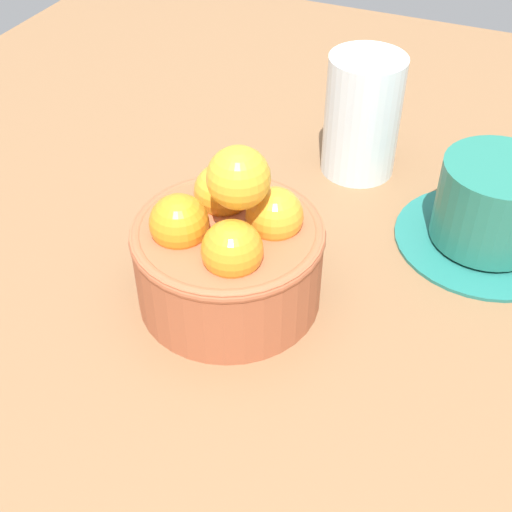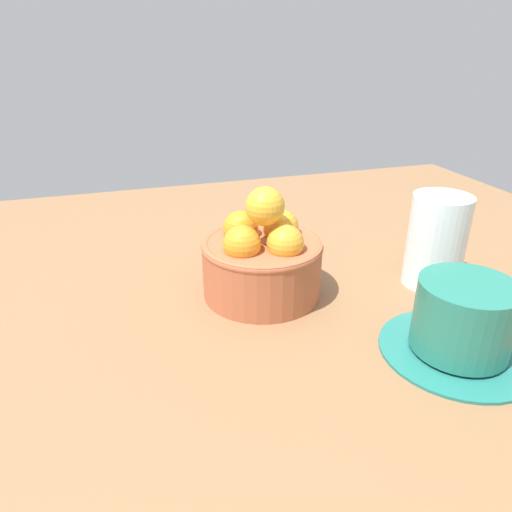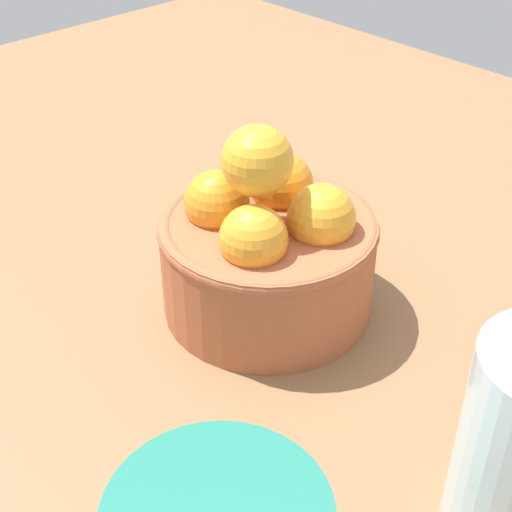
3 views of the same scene
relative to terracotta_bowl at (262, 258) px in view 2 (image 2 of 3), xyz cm
name	(u,v)px [view 2 (image 2 of 3)]	position (x,y,z in cm)	size (l,w,h in cm)	color
ground_plane	(262,306)	(0.00, -0.03, -6.25)	(115.38, 93.42, 3.40)	brown
terracotta_bowl	(262,258)	(0.00, 0.00, 0.00)	(13.63, 13.63, 13.06)	#AD5938
coffee_cup	(462,323)	(-14.07, 16.27, -1.27)	(14.37, 14.37, 7.34)	#226F65
water_glass	(436,241)	(-20.25, 3.59, 0.96)	(6.74, 6.74, 11.02)	silver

